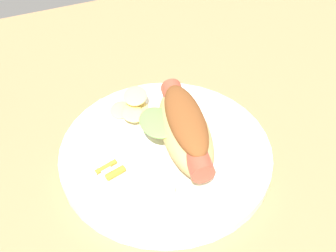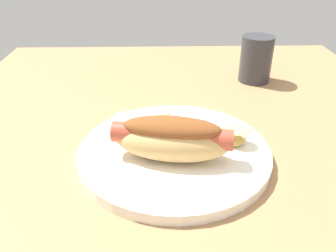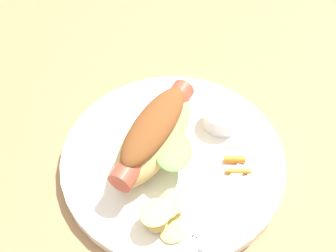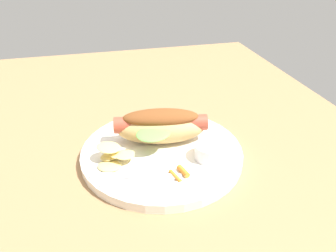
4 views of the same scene
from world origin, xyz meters
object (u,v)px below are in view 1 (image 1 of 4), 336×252
(plate, at_px, (166,153))
(fork, at_px, (105,135))
(chips_pile, at_px, (132,107))
(knife, at_px, (92,143))
(carrot_garnish, at_px, (112,171))
(hot_dog, at_px, (185,128))
(sauce_ramekin, at_px, (154,193))

(plate, xyz_separation_m, fork, (0.07, -0.05, 0.01))
(chips_pile, bearing_deg, plate, 101.78)
(plate, bearing_deg, knife, -27.88)
(knife, xyz_separation_m, carrot_garnish, (-0.01, 0.06, 0.00))
(chips_pile, relative_size, carrot_garnish, 1.89)
(hot_dog, relative_size, fork, 1.19)
(plate, distance_m, carrot_garnish, 0.08)
(hot_dog, distance_m, fork, 0.11)
(carrot_garnish, bearing_deg, fork, -99.16)
(chips_pile, bearing_deg, fork, 30.40)
(plate, bearing_deg, hot_dog, 170.70)
(plate, relative_size, carrot_garnish, 7.62)
(hot_dog, bearing_deg, fork, 67.71)
(knife, xyz_separation_m, chips_pile, (-0.07, -0.04, 0.01))
(knife, height_order, carrot_garnish, carrot_garnish)
(sauce_ramekin, bearing_deg, fork, -79.71)
(chips_pile, distance_m, carrot_garnish, 0.11)
(sauce_ramekin, relative_size, knife, 0.37)
(carrot_garnish, bearing_deg, chips_pile, -122.51)
(hot_dog, xyz_separation_m, carrot_garnish, (0.10, 0.01, -0.03))
(chips_pile, xyz_separation_m, carrot_garnish, (0.06, 0.10, -0.01))
(plate, relative_size, fork, 2.00)
(plate, bearing_deg, carrot_garnish, 8.59)
(knife, bearing_deg, sauce_ramekin, -143.72)
(hot_dog, bearing_deg, knife, 75.72)
(fork, xyz_separation_m, knife, (0.02, 0.01, -0.00))
(knife, distance_m, carrot_garnish, 0.06)
(fork, bearing_deg, plate, -113.33)
(sauce_ramekin, bearing_deg, chips_pile, -100.00)
(fork, bearing_deg, carrot_garnish, -173.79)
(plate, xyz_separation_m, chips_pile, (0.02, -0.08, 0.02))
(plate, relative_size, hot_dog, 1.69)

